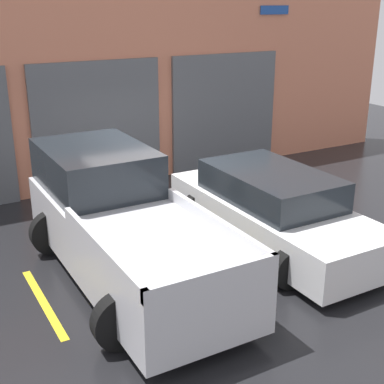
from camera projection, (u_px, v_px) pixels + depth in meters
name	position (u px, v px, depth m)	size (l,w,h in m)	color
ground_plane	(165.00, 228.00, 10.61)	(28.00, 28.00, 0.00)	black
shophouse_building	(99.00, 81.00, 12.46)	(17.39, 0.68, 5.06)	#D17A5B
pickup_truck	(121.00, 223.00, 8.60)	(2.39, 5.12, 1.90)	silver
sedan_white	(272.00, 210.00, 9.75)	(2.20, 4.64, 1.38)	white
parking_stripe_far_left	(44.00, 302.00, 7.97)	(0.12, 2.20, 0.01)	gold
parking_stripe_left	(206.00, 260.00, 9.29)	(0.12, 2.20, 0.01)	gold
parking_stripe_centre	(328.00, 228.00, 10.60)	(0.12, 2.20, 0.01)	gold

